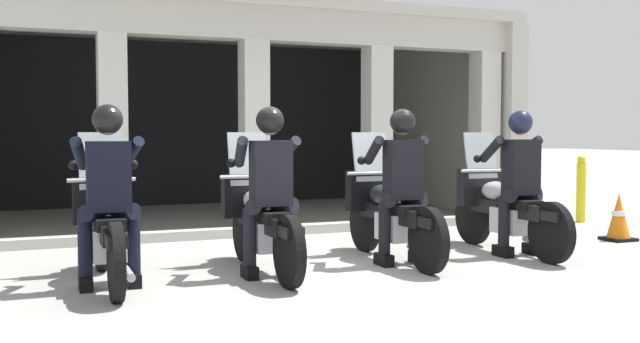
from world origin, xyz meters
The scene contains 13 objects.
ground_plane centered at (0.00, 3.00, 0.00)m, with size 80.00×80.00×0.00m, color #999993.
station_building centered at (0.05, 5.09, 1.99)m, with size 8.56×4.67×3.19m.
kerb_strip centered at (0.05, 2.31, 0.06)m, with size 8.06×0.24×0.12m, color #B7B5AD.
motorcycle_far_left centered at (-2.15, 0.05, 0.50)m, with size 0.62×2.04×1.35m.
police_officer_far_left centered at (-2.16, -0.24, 0.94)m, with size 0.63×0.61×1.58m.
motorcycle_center_left centered at (-0.72, 0.00, 0.50)m, with size 0.62×2.04×1.35m.
police_officer_center_left centered at (-0.72, -0.28, 0.94)m, with size 0.63×0.61×1.58m.
motorcycle_center_right centered at (0.72, 0.11, 0.50)m, with size 0.62×2.04×1.35m.
police_officer_center_right centered at (0.72, -0.17, 0.94)m, with size 0.63×0.61×1.58m.
motorcycle_far_right centered at (2.16, 0.10, 0.50)m, with size 0.62×2.04×1.35m.
police_officer_far_right centered at (2.16, -0.19, 0.94)m, with size 0.63×0.61×1.58m.
traffic_cone_flank centered at (4.00, 0.24, 0.29)m, with size 0.34×0.34×0.59m.
bollard_kerbside centered at (4.88, 1.88, 0.50)m, with size 0.14×0.14×1.01m.
Camera 1 is at (-2.73, -6.56, 1.34)m, focal length 40.00 mm.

